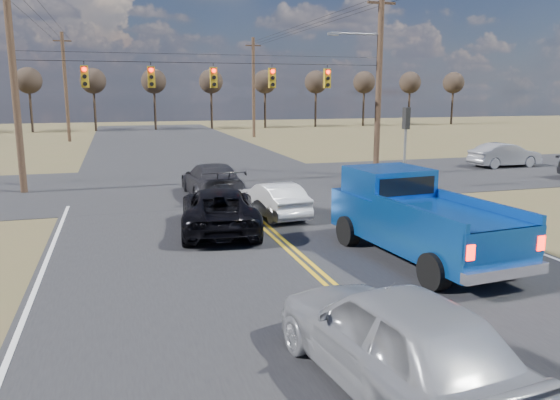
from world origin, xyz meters
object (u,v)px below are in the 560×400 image
object	(u,v)px
black_suv	(219,209)
white_car_queue	(274,199)
silver_suv	(395,337)
cross_car_east_near	(505,155)
dgrey_car_queue	(212,180)
pickup_truck	(416,218)

from	to	relation	value
black_suv	white_car_queue	size ratio (longest dim) A/B	1.36
silver_suv	cross_car_east_near	xyz separation A→B (m)	(19.19, 21.37, -0.13)
silver_suv	white_car_queue	distance (m)	12.38
silver_suv	black_suv	xyz separation A→B (m)	(-0.79, 10.66, -0.13)
black_suv	dgrey_car_queue	xyz separation A→B (m)	(0.79, 6.07, 0.03)
white_car_queue	pickup_truck	bearing A→B (deg)	103.33
dgrey_car_queue	silver_suv	bearing A→B (deg)	88.25
black_suv	silver_suv	bearing A→B (deg)	102.00
silver_suv	cross_car_east_near	world-z (taller)	silver_suv
black_suv	white_car_queue	distance (m)	2.89
pickup_truck	white_car_queue	xyz separation A→B (m)	(-2.30, 6.25, -0.51)
pickup_truck	dgrey_car_queue	size ratio (longest dim) A/B	1.24
silver_suv	cross_car_east_near	distance (m)	28.72
white_car_queue	cross_car_east_near	world-z (taller)	cross_car_east_near
cross_car_east_near	silver_suv	bearing A→B (deg)	135.80
black_suv	cross_car_east_near	bearing A→B (deg)	-144.07
pickup_truck	black_suv	bearing A→B (deg)	130.06
black_suv	dgrey_car_queue	size ratio (longest dim) A/B	1.01
pickup_truck	silver_suv	world-z (taller)	pickup_truck
white_car_queue	cross_car_east_near	distance (m)	19.80
white_car_queue	cross_car_east_near	xyz separation A→B (m)	(17.59, 9.10, 0.10)
pickup_truck	cross_car_east_near	distance (m)	21.67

